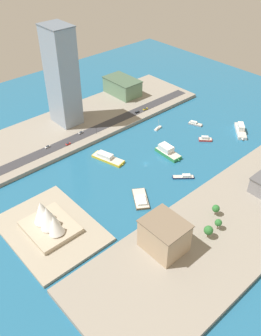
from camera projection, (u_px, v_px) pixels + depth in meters
name	position (u px, v px, depth m)	size (l,w,h in m)	color
ground_plane	(146.00, 163.00, 283.99)	(440.00, 440.00, 0.00)	#23668E
quay_west	(236.00, 218.00, 233.27)	(70.00, 240.00, 3.24)	gray
quay_east	(83.00, 122.00, 332.73)	(70.00, 240.00, 3.24)	gray
peninsula_point	(51.00, 230.00, 226.18)	(67.19, 50.84, 2.00)	#A89E89
road_strip	(97.00, 129.00, 319.33)	(10.64, 228.00, 0.15)	#38383D
yacht_sleek_gray	(195.00, 124.00, 330.82)	(13.53, 8.30, 3.19)	#999EA3
tugboat_red	(205.00, 139.00, 309.38)	(11.08, 10.95, 4.12)	red
ferry_green_doubledeck	(167.00, 151.00, 291.84)	(24.98, 9.84, 7.59)	#2D8C4C
ferry_yellow_fast	(107.00, 158.00, 286.60)	(28.83, 15.18, 5.19)	yellow
barge_flat_brown	(141.00, 199.00, 248.63)	(22.46, 19.18, 3.27)	brown
patrol_launch_navy	(184.00, 177.00, 268.61)	(13.11, 14.41, 2.95)	#1E284C
sailboat_small_white	(158.00, 128.00, 324.97)	(4.52, 10.40, 9.54)	white
ferry_white_commuter	(241.00, 130.00, 319.21)	(22.83, 23.99, 7.53)	silver
terminal_long_green	(122.00, 86.00, 371.20)	(38.00, 23.48, 16.24)	slate
tower_tall_glass	(62.00, 77.00, 304.48)	(26.85, 20.25, 85.76)	#8C9EB2
apartment_midrise_tan	(164.00, 236.00, 205.83)	(24.93, 21.13, 20.38)	tan
van_white	(48.00, 147.00, 295.13)	(1.99, 4.77, 1.48)	black
sedan_silver	(81.00, 133.00, 312.65)	(2.03, 4.73, 1.50)	black
pickup_red	(68.00, 144.00, 298.80)	(2.04, 4.25, 1.45)	black
taxi_yellow_cab	(145.00, 109.00, 347.33)	(1.90, 5.19, 1.60)	black
suv_black	(137.00, 112.00, 342.55)	(2.11, 4.56, 1.56)	black
traffic_light_waterfront	(96.00, 129.00, 310.39)	(0.36, 0.36, 6.50)	black
opera_landmark	(48.00, 220.00, 221.78)	(32.86, 28.00, 18.48)	#BCAD93
park_tree_cluster	(213.00, 222.00, 220.77)	(14.23, 24.37, 8.90)	brown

